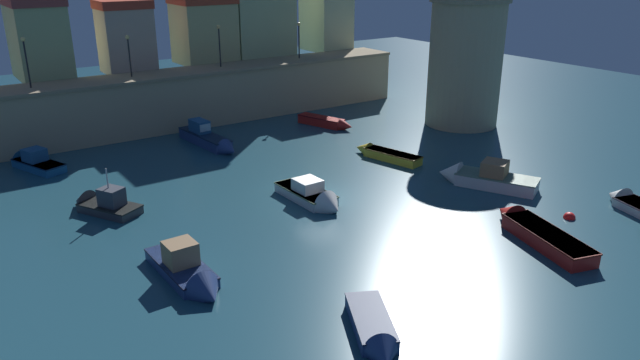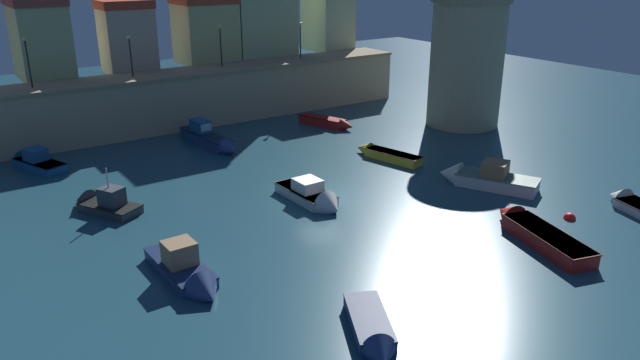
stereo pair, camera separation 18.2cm
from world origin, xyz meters
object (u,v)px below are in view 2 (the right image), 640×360
object	(u,v)px
moored_boat_6	(314,197)
quay_lamp_3	(300,34)
quay_lamp_2	(220,39)
moored_boat_8	(482,177)
quay_lamp_0	(27,54)
moored_boat_9	(188,273)
moored_boat_1	(101,203)
quay_lamp_1	(130,49)
moored_boat_10	(640,207)
moored_boat_5	(384,154)
mooring_buoy_0	(569,219)
moored_boat_2	(33,161)
fortress_tower	(467,60)
moored_boat_7	(328,122)
moored_boat_3	(373,333)
moored_boat_4	(534,231)
moored_boat_11	(210,139)

from	to	relation	value
moored_boat_6	quay_lamp_3	bearing A→B (deg)	147.87
quay_lamp_2	moored_boat_8	distance (m)	25.74
quay_lamp_0	moored_boat_9	size ratio (longest dim) A/B	0.62
moored_boat_1	moored_boat_8	bearing A→B (deg)	-143.26
quay_lamp_1	moored_boat_10	world-z (taller)	quay_lamp_1
moored_boat_5	mooring_buoy_0	world-z (taller)	moored_boat_5
moored_boat_1	mooring_buoy_0	xyz separation A→B (m)	(20.98, -15.85, -0.42)
moored_boat_2	fortress_tower	bearing A→B (deg)	-125.99
moored_boat_7	moored_boat_2	bearing A→B (deg)	-115.71
quay_lamp_0	moored_boat_7	distance (m)	23.42
moored_boat_3	moored_boat_4	xyz separation A→B (m)	(12.38, 2.14, 0.09)
moored_boat_4	moored_boat_10	size ratio (longest dim) A/B	1.30
moored_boat_1	quay_lamp_1	bearing A→B (deg)	-54.65
fortress_tower	moored_boat_2	size ratio (longest dim) A/B	2.00
quay_lamp_1	moored_boat_1	bearing A→B (deg)	-116.05
moored_boat_8	moored_boat_11	xyz separation A→B (m)	(-10.53, 17.47, 0.01)
fortress_tower	moored_boat_1	xyz separation A→B (m)	(-30.88, -1.44, -5.09)
moored_boat_10	moored_boat_8	bearing A→B (deg)	42.68
moored_boat_10	mooring_buoy_0	distance (m)	4.36
quay_lamp_1	mooring_buoy_0	xyz separation A→B (m)	(13.84, -30.43, -6.77)
moored_boat_1	moored_boat_10	distance (m)	30.53
quay_lamp_0	moored_boat_5	size ratio (longest dim) A/B	0.65
moored_boat_11	mooring_buoy_0	xyz separation A→B (m)	(10.58, -23.70, -0.55)
fortress_tower	quay_lamp_1	world-z (taller)	fortress_tower
fortress_tower	moored_boat_8	xyz separation A→B (m)	(-9.95, -11.05, -4.96)
moored_boat_1	moored_boat_9	distance (m)	10.41
moored_boat_7	quay_lamp_1	bearing A→B (deg)	-135.97
fortress_tower	moored_boat_7	distance (m)	12.58
fortress_tower	moored_boat_11	xyz separation A→B (m)	(-20.48, 6.42, -4.96)
quay_lamp_2	moored_boat_9	bearing A→B (deg)	-119.27
fortress_tower	moored_boat_2	bearing A→B (deg)	164.76
quay_lamp_1	moored_boat_4	world-z (taller)	quay_lamp_1
moored_boat_5	quay_lamp_1	bearing A→B (deg)	23.54
quay_lamp_1	moored_boat_9	bearing A→B (deg)	-104.00
moored_boat_1	moored_boat_10	size ratio (longest dim) A/B	0.86
quay_lamp_0	moored_boat_10	distance (m)	41.41
moored_boat_6	moored_boat_10	bearing A→B (deg)	50.14
fortress_tower	quay_lamp_2	bearing A→B (deg)	140.55
moored_boat_1	moored_boat_3	world-z (taller)	moored_boat_1
moored_boat_1	quay_lamp_0	bearing A→B (deg)	-27.51
moored_boat_4	quay_lamp_1	bearing A→B (deg)	33.99
quay_lamp_0	moored_boat_2	size ratio (longest dim) A/B	0.66
quay_lamp_3	moored_boat_7	bearing A→B (deg)	-105.11
moored_boat_5	moored_boat_8	bearing A→B (deg)	178.69
moored_boat_5	moored_boat_10	size ratio (longest dim) A/B	1.04
quay_lamp_2	moored_boat_9	world-z (taller)	quay_lamp_2
moored_boat_3	moored_boat_9	distance (m)	8.98
moored_boat_11	quay_lamp_0	bearing A→B (deg)	-126.83
moored_boat_5	moored_boat_11	bearing A→B (deg)	29.50
quay_lamp_0	moored_boat_1	xyz separation A→B (m)	(0.28, -14.59, -6.58)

